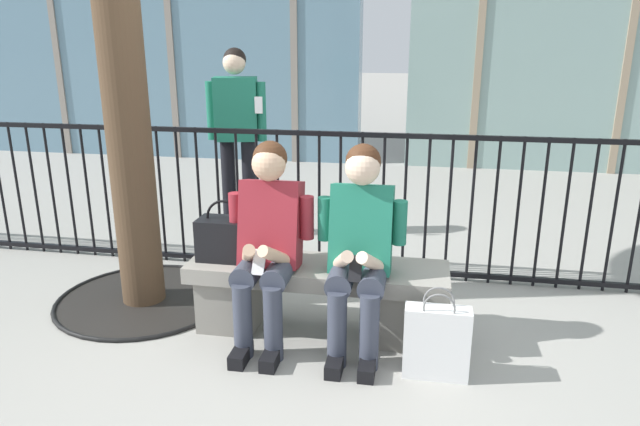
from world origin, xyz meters
TOP-DOWN VIEW (x-y plane):
  - ground_plane at (0.00, 0.00)m, footprint 60.00×60.00m
  - stone_bench at (0.00, 0.00)m, footprint 1.60×0.44m
  - seated_person_with_phone at (-0.27, -0.13)m, footprint 0.52×0.66m
  - seated_person_companion at (0.27, -0.13)m, footprint 0.52×0.66m
  - handbag_on_bench at (-0.58, -0.01)m, footprint 0.34×0.20m
  - shopping_bag at (0.73, -0.39)m, footprint 0.35×0.13m
  - bystander_at_railing at (-1.06, 1.73)m, footprint 0.55×0.30m
  - plaza_railing at (-0.00, 0.97)m, footprint 9.83×0.04m

SIDE VIEW (x-z plane):
  - ground_plane at x=0.00m, z-range 0.00..0.00m
  - shopping_bag at x=0.73m, z-range -0.05..0.47m
  - stone_bench at x=0.00m, z-range 0.05..0.50m
  - plaza_railing at x=0.00m, z-range 0.01..1.13m
  - handbag_on_bench at x=-0.58m, z-range 0.40..0.78m
  - seated_person_with_phone at x=-0.27m, z-range 0.04..1.26m
  - seated_person_companion at x=0.27m, z-range 0.04..1.26m
  - bystander_at_railing at x=-1.06m, z-range 0.15..1.86m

